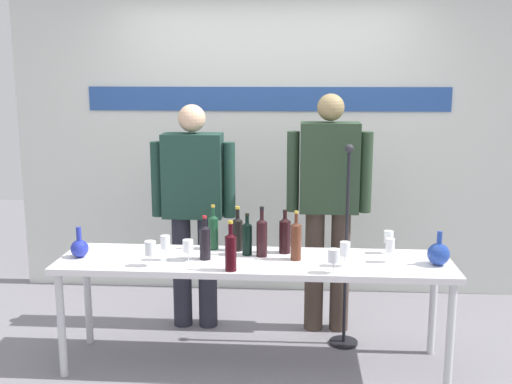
# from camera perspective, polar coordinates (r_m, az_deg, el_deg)

# --- Properties ---
(ground_plane) EXTENTS (10.00, 10.00, 0.00)m
(ground_plane) POSITION_cam_1_polar(r_m,az_deg,el_deg) (4.22, -0.15, -15.69)
(ground_plane) COLOR gray
(back_wall) EXTENTS (4.35, 0.11, 3.00)m
(back_wall) POSITION_cam_1_polar(r_m,az_deg,el_deg) (5.26, 1.04, 6.74)
(back_wall) COLOR silver
(back_wall) RESTS_ON ground
(display_table) EXTENTS (2.51, 0.59, 0.72)m
(display_table) POSITION_cam_1_polar(r_m,az_deg,el_deg) (3.96, -0.16, -7.07)
(display_table) COLOR white
(display_table) RESTS_ON ground
(decanter_blue_left) EXTENTS (0.12, 0.12, 0.20)m
(decanter_blue_left) POSITION_cam_1_polar(r_m,az_deg,el_deg) (4.13, -16.09, -4.99)
(decanter_blue_left) COLOR #222EA0
(decanter_blue_left) RESTS_ON display_table
(decanter_blue_right) EXTENTS (0.14, 0.14, 0.22)m
(decanter_blue_right) POSITION_cam_1_polar(r_m,az_deg,el_deg) (3.98, 16.61, -5.51)
(decanter_blue_right) COLOR #1F3C94
(decanter_blue_right) RESTS_ON display_table
(presenter_left) EXTENTS (0.62, 0.22, 1.68)m
(presenter_left) POSITION_cam_1_polar(r_m,az_deg,el_deg) (4.53, -5.84, -0.93)
(presenter_left) COLOR #252531
(presenter_left) RESTS_ON ground
(presenter_right) EXTENTS (0.61, 0.22, 1.75)m
(presenter_right) POSITION_cam_1_polar(r_m,az_deg,el_deg) (4.46, 6.77, -0.55)
(presenter_right) COLOR #403229
(presenter_right) RESTS_ON ground
(wine_bottle_0) EXTENTS (0.08, 0.08, 0.29)m
(wine_bottle_0) POSITION_cam_1_polar(r_m,az_deg,el_deg) (4.05, 2.70, -3.92)
(wine_bottle_0) COLOR black
(wine_bottle_0) RESTS_ON display_table
(wine_bottle_1) EXTENTS (0.07, 0.07, 0.31)m
(wine_bottle_1) POSITION_cam_1_polar(r_m,az_deg,el_deg) (3.70, -2.37, -5.41)
(wine_bottle_1) COLOR black
(wine_bottle_1) RESTS_ON display_table
(wine_bottle_2) EXTENTS (0.07, 0.07, 0.33)m
(wine_bottle_2) POSITION_cam_1_polar(r_m,az_deg,el_deg) (3.97, 0.54, -4.10)
(wine_bottle_2) COLOR black
(wine_bottle_2) RESTS_ON display_table
(wine_bottle_3) EXTENTS (0.06, 0.06, 0.28)m
(wine_bottle_3) POSITION_cam_1_polar(r_m,az_deg,el_deg) (4.01, -0.83, -4.21)
(wine_bottle_3) COLOR black
(wine_bottle_3) RESTS_ON display_table
(wine_bottle_4) EXTENTS (0.07, 0.07, 0.29)m
(wine_bottle_4) POSITION_cam_1_polar(r_m,az_deg,el_deg) (3.93, -4.77, -4.55)
(wine_bottle_4) COLOR black
(wine_bottle_4) RESTS_ON display_table
(wine_bottle_5) EXTENTS (0.07, 0.07, 0.30)m
(wine_bottle_5) POSITION_cam_1_polar(r_m,az_deg,el_deg) (4.10, -1.72, -3.76)
(wine_bottle_5) COLOR black
(wine_bottle_5) RESTS_ON display_table
(wine_bottle_6) EXTENTS (0.07, 0.07, 0.32)m
(wine_bottle_6) POSITION_cam_1_polar(r_m,az_deg,el_deg) (3.91, 3.74, -4.43)
(wine_bottle_6) COLOR #54291A
(wine_bottle_6) RESTS_ON display_table
(wine_bottle_7) EXTENTS (0.07, 0.07, 0.31)m
(wine_bottle_7) POSITION_cam_1_polar(r_m,az_deg,el_deg) (4.14, -4.00, -3.61)
(wine_bottle_7) COLOR #164026
(wine_bottle_7) RESTS_ON display_table
(wine_glass_left_0) EXTENTS (0.07, 0.07, 0.16)m
(wine_glass_left_0) POSITION_cam_1_polar(r_m,az_deg,el_deg) (3.84, -9.80, -5.21)
(wine_glass_left_0) COLOR white
(wine_glass_left_0) RESTS_ON display_table
(wine_glass_left_1) EXTENTS (0.06, 0.06, 0.16)m
(wine_glass_left_1) POSITION_cam_1_polar(r_m,az_deg,el_deg) (3.94, -8.44, -4.70)
(wine_glass_left_1) COLOR white
(wine_glass_left_1) RESTS_ON display_table
(wine_glass_left_2) EXTENTS (0.07, 0.07, 0.14)m
(wine_glass_left_2) POSITION_cam_1_polar(r_m,az_deg,el_deg) (3.91, -6.33, -5.02)
(wine_glass_left_2) COLOR white
(wine_glass_left_2) RESTS_ON display_table
(wine_glass_right_0) EXTENTS (0.06, 0.06, 0.15)m
(wine_glass_right_0) POSITION_cam_1_polar(r_m,az_deg,el_deg) (4.13, 12.22, -4.14)
(wine_glass_right_0) COLOR white
(wine_glass_right_0) RESTS_ON display_table
(wine_glass_right_1) EXTENTS (0.06, 0.06, 0.16)m
(wine_glass_right_1) POSITION_cam_1_polar(r_m,az_deg,el_deg) (3.82, 8.27, -5.31)
(wine_glass_right_1) COLOR white
(wine_glass_right_1) RESTS_ON display_table
(wine_glass_right_2) EXTENTS (0.06, 0.06, 0.15)m
(wine_glass_right_2) POSITION_cam_1_polar(r_m,az_deg,el_deg) (3.95, 12.35, -4.92)
(wine_glass_right_2) COLOR white
(wine_glass_right_2) RESTS_ON display_table
(wine_glass_right_3) EXTENTS (0.07, 0.07, 0.15)m
(wine_glass_right_3) POSITION_cam_1_polar(r_m,az_deg,el_deg) (3.68, 7.24, -5.94)
(wine_glass_right_3) COLOR white
(wine_glass_right_3) RESTS_ON display_table
(microphone_stand) EXTENTS (0.20, 0.20, 1.43)m
(microphone_stand) POSITION_cam_1_polar(r_m,az_deg,el_deg) (4.36, 8.31, -8.16)
(microphone_stand) COLOR black
(microphone_stand) RESTS_ON ground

